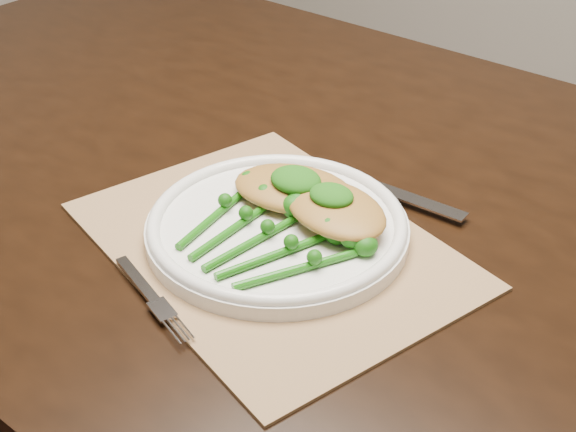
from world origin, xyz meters
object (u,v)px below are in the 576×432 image
Objects in this scene: dining_table at (304,398)px; chicken_fillet_left at (293,188)px; placemat at (270,244)px; dinner_plate at (277,226)px; broccolini_bundle at (254,241)px.

dining_table is 0.41m from chicken_fillet_left.
dinner_plate is at bearing 114.48° from placemat.
placemat is (0.05, -0.14, 0.37)m from dining_table.
placemat is at bearing -89.97° from chicken_fillet_left.
broccolini_bundle is (0.02, -0.09, -0.01)m from chicken_fillet_left.
dining_table is at bearing 99.86° from chicken_fillet_left.
dining_table is 0.43m from broccolini_bundle.
chicken_fillet_left is at bearing 112.58° from broccolini_bundle.
broccolini_bundle is at bearing -67.28° from placemat.
placemat is 1.44× the size of dinner_plate.
dining_table is at bearing 118.48° from broccolini_bundle.
chicken_fillet_left reaches higher than broccolini_bundle.
broccolini_bundle reaches higher than dinner_plate.
chicken_fillet_left is 0.70× the size of broccolini_bundle.
broccolini_bundle is (0.00, -0.05, 0.01)m from dinner_plate.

